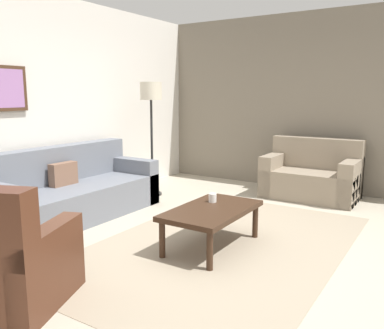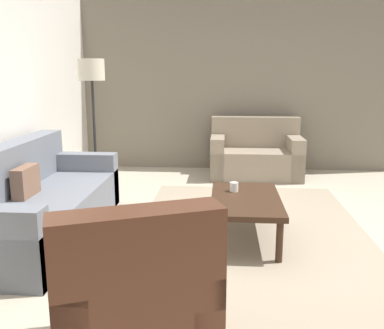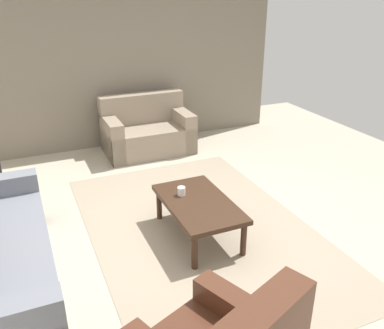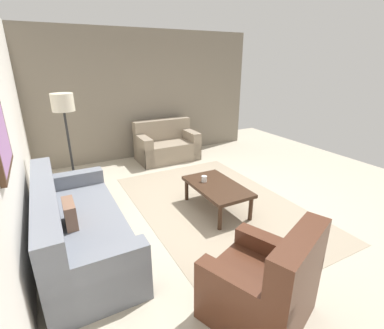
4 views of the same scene
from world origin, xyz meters
name	(u,v)px [view 1 (image 1 of 4)]	position (x,y,z in m)	size (l,w,h in m)	color
ground_plane	(221,245)	(0.00, 0.00, 0.00)	(8.00, 8.00, 0.00)	#B2A893
rear_partition	(48,104)	(0.00, 2.60, 1.40)	(6.00, 0.12, 2.80)	silver
stone_feature_panel	(313,103)	(3.00, 0.00, 1.40)	(0.12, 5.20, 2.80)	slate
area_rug	(221,245)	(0.00, 0.00, 0.00)	(3.53, 2.27, 0.01)	gray
couch_main	(70,194)	(-0.15, 2.10, 0.30)	(2.24, 0.91, 0.88)	slate
couch_loveseat	(312,177)	(2.48, -0.20, 0.30)	(0.81, 1.34, 0.88)	gray
armchair_leather	(2,268)	(-1.92, 0.75, 0.31)	(1.04, 1.04, 0.95)	#4C2819
coffee_table	(212,213)	(-0.09, 0.07, 0.36)	(1.10, 0.64, 0.41)	#382316
cup	(213,198)	(0.11, 0.17, 0.46)	(0.08, 0.08, 0.09)	white
lamp_standing	(151,103)	(1.29, 1.91, 1.41)	(0.32, 0.32, 1.71)	black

